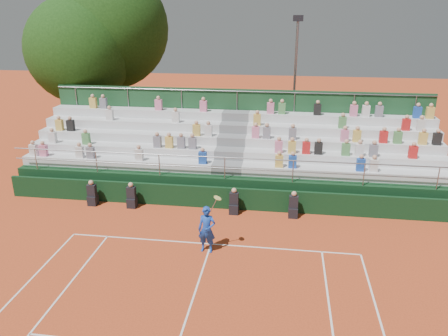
# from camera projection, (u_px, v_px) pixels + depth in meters

# --- Properties ---
(ground) EXTENTS (90.00, 90.00, 0.00)m
(ground) POSITION_uv_depth(u_px,v_px,m) (211.00, 244.00, 16.48)
(ground) COLOR #C14720
(ground) RESTS_ON ground
(courtside_wall) EXTENTS (20.00, 0.15, 1.00)m
(courtside_wall) POSITION_uv_depth(u_px,v_px,m) (223.00, 198.00, 19.29)
(courtside_wall) COLOR black
(courtside_wall) RESTS_ON ground
(line_officials) EXTENTS (9.37, 0.40, 1.19)m
(line_officials) POSITION_uv_depth(u_px,v_px,m) (186.00, 200.00, 19.09)
(line_officials) COLOR black
(line_officials) RESTS_ON ground
(grandstand) EXTENTS (20.00, 5.20, 4.40)m
(grandstand) POSITION_uv_depth(u_px,v_px,m) (232.00, 162.00, 22.10)
(grandstand) COLOR black
(grandstand) RESTS_ON ground
(tennis_player) EXTENTS (0.87, 0.48, 2.22)m
(tennis_player) POSITION_uv_depth(u_px,v_px,m) (207.00, 229.00, 15.71)
(tennis_player) COLOR #1741AE
(tennis_player) RESTS_ON ground
(tree_west) EXTENTS (6.38, 6.38, 9.23)m
(tree_west) POSITION_uv_depth(u_px,v_px,m) (80.00, 50.00, 26.20)
(tree_west) COLOR #372014
(tree_west) RESTS_ON ground
(tree_east) EXTENTS (7.55, 7.55, 10.99)m
(tree_east) POSITION_uv_depth(u_px,v_px,m) (108.00, 28.00, 27.44)
(tree_east) COLOR #372014
(tree_east) RESTS_ON ground
(floodlight_mast) EXTENTS (0.60, 0.25, 8.03)m
(floodlight_mast) POSITION_uv_depth(u_px,v_px,m) (295.00, 73.00, 26.62)
(floodlight_mast) COLOR gray
(floodlight_mast) RESTS_ON ground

